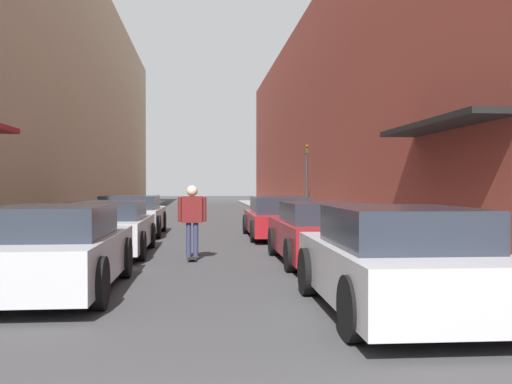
% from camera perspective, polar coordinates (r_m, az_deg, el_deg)
% --- Properties ---
extents(ground, '(114.06, 114.06, 0.00)m').
position_cam_1_polar(ground, '(23.06, -5.27, -3.37)').
color(ground, '#38383A').
extents(curb_strip_left, '(1.80, 51.85, 0.12)m').
position_cam_1_polar(curb_strip_left, '(28.53, -14.00, -2.47)').
color(curb_strip_left, gray).
rests_on(curb_strip_left, ground).
extents(curb_strip_right, '(1.80, 51.85, 0.12)m').
position_cam_1_polar(curb_strip_right, '(28.57, 3.33, -2.44)').
color(curb_strip_right, gray).
rests_on(curb_strip_right, ground).
extents(building_row_left, '(4.90, 51.85, 12.29)m').
position_cam_1_polar(building_row_left, '(29.39, -19.72, 9.50)').
color(building_row_left, tan).
rests_on(building_row_left, ground).
extents(building_row_right, '(4.90, 51.85, 10.48)m').
position_cam_1_polar(building_row_right, '(29.33, 8.99, 7.77)').
color(building_row_right, brown).
rests_on(building_row_right, ground).
extents(parked_car_left_0, '(1.89, 4.28, 1.35)m').
position_cam_1_polar(parked_car_left_0, '(9.32, -19.27, -5.51)').
color(parked_car_left_0, '#B7B7BC').
rests_on(parked_car_left_0, ground).
extents(parked_car_left_1, '(1.92, 4.13, 1.28)m').
position_cam_1_polar(parked_car_left_1, '(14.04, -14.45, -3.53)').
color(parked_car_left_1, '#B7B7BC').
rests_on(parked_car_left_1, ground).
extents(parked_car_left_2, '(2.09, 4.16, 1.30)m').
position_cam_1_polar(parked_car_left_2, '(19.16, -12.37, -2.31)').
color(parked_car_left_2, '#B7B7BC').
rests_on(parked_car_left_2, ground).
extents(parked_car_right_0, '(2.05, 4.18, 1.38)m').
position_cam_1_polar(parked_car_right_0, '(7.64, 13.98, -6.79)').
color(parked_car_right_0, '#B7B7BC').
rests_on(parked_car_right_0, ground).
extents(parked_car_right_1, '(1.93, 4.13, 1.29)m').
position_cam_1_polar(parked_car_right_1, '(12.28, 6.56, -4.10)').
color(parked_car_right_1, maroon).
rests_on(parked_car_right_1, ground).
extents(parked_car_right_2, '(1.99, 4.65, 1.29)m').
position_cam_1_polar(parked_car_right_2, '(17.83, 2.27, -2.59)').
color(parked_car_right_2, maroon).
rests_on(parked_car_right_2, ground).
extents(skateboarder, '(0.63, 0.78, 1.65)m').
position_cam_1_polar(skateboarder, '(12.63, -6.40, -2.23)').
color(skateboarder, black).
rests_on(skateboarder, ground).
extents(traffic_light, '(0.16, 0.22, 3.40)m').
position_cam_1_polar(traffic_light, '(26.08, 5.07, 2.01)').
color(traffic_light, '#2D2D2D').
rests_on(traffic_light, curb_strip_right).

